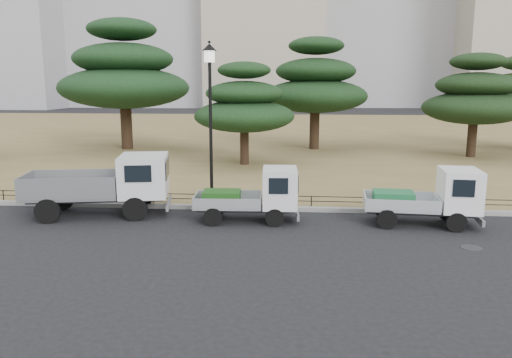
# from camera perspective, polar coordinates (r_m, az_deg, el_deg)

# --- Properties ---
(ground) EXTENTS (220.00, 220.00, 0.00)m
(ground) POSITION_cam_1_polar(r_m,az_deg,el_deg) (16.12, -0.61, -5.88)
(ground) COLOR black
(lawn) EXTENTS (120.00, 56.00, 0.15)m
(lawn) POSITION_cam_1_polar(r_m,az_deg,el_deg) (46.22, 3.05, 5.18)
(lawn) COLOR olive
(lawn) RESTS_ON ground
(curb) EXTENTS (120.00, 0.25, 0.16)m
(curb) POSITION_cam_1_polar(r_m,az_deg,el_deg) (18.60, 0.16, -3.35)
(curb) COLOR gray
(curb) RESTS_ON ground
(truck_large) EXTENTS (5.20, 2.82, 2.15)m
(truck_large) POSITION_cam_1_polar(r_m,az_deg,el_deg) (18.48, -16.70, -0.36)
(truck_large) COLOR black
(truck_large) RESTS_ON ground
(truck_kei_front) EXTENTS (3.54, 1.67, 1.83)m
(truck_kei_front) POSITION_cam_1_polar(r_m,az_deg,el_deg) (16.98, -0.14, -1.83)
(truck_kei_front) COLOR black
(truck_kei_front) RESTS_ON ground
(truck_kei_rear) EXTENTS (3.74, 1.83, 1.90)m
(truck_kei_rear) POSITION_cam_1_polar(r_m,az_deg,el_deg) (17.47, 19.28, -1.96)
(truck_kei_rear) COLOR black
(truck_kei_rear) RESTS_ON ground
(street_lamp) EXTENTS (0.53, 0.53, 5.91)m
(street_lamp) POSITION_cam_1_polar(r_m,az_deg,el_deg) (18.56, -5.26, 9.27)
(street_lamp) COLOR black
(street_lamp) RESTS_ON lawn
(pipe_fence) EXTENTS (38.00, 0.04, 0.40)m
(pipe_fence) POSITION_cam_1_polar(r_m,az_deg,el_deg) (18.66, 0.20, -2.16)
(pipe_fence) COLOR black
(pipe_fence) RESTS_ON lawn
(tarp_pile) EXTENTS (1.91, 1.54, 1.14)m
(tarp_pile) POSITION_cam_1_polar(r_m,az_deg,el_deg) (21.08, -21.39, -0.94)
(tarp_pile) COLOR #133496
(tarp_pile) RESTS_ON lawn
(manhole) EXTENTS (0.60, 0.60, 0.01)m
(manhole) POSITION_cam_1_polar(r_m,az_deg,el_deg) (15.73, 23.42, -7.23)
(manhole) COLOR #2D2D30
(manhole) RESTS_ON ground
(pine_west_near) EXTENTS (8.79, 8.79, 8.79)m
(pine_west_near) POSITION_cam_1_polar(r_m,az_deg,el_deg) (35.77, -14.85, 11.44)
(pine_west_near) COLOR black
(pine_west_near) RESTS_ON lawn
(pine_center_left) EXTENTS (5.58, 5.58, 5.68)m
(pine_center_left) POSITION_cam_1_polar(r_m,az_deg,el_deg) (27.89, -1.35, 8.36)
(pine_center_left) COLOR black
(pine_center_left) RESTS_ON lawn
(pine_center_right) EXTENTS (7.16, 7.16, 7.59)m
(pine_center_right) POSITION_cam_1_polar(r_m,az_deg,el_deg) (34.84, 6.81, 10.64)
(pine_center_right) COLOR black
(pine_center_right) RESTS_ON lawn
(pine_east_near) EXTENTS (6.26, 6.26, 6.32)m
(pine_east_near) POSITION_cam_1_polar(r_m,az_deg,el_deg) (33.59, 23.77, 8.52)
(pine_east_near) COLOR black
(pine_east_near) RESTS_ON lawn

